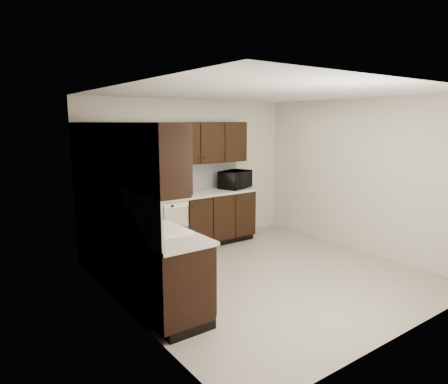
# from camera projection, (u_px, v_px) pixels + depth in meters

# --- Properties ---
(floor) EXTENTS (4.00, 4.00, 0.00)m
(floor) POSITION_uv_depth(u_px,v_px,m) (265.00, 275.00, 5.60)
(floor) COLOR #A09684
(floor) RESTS_ON ground
(ceiling) EXTENTS (4.00, 4.00, 0.00)m
(ceiling) POSITION_uv_depth(u_px,v_px,m) (269.00, 92.00, 5.17)
(ceiling) COLOR white
(ceiling) RESTS_ON wall_back
(wall_back) EXTENTS (4.00, 0.02, 2.50)m
(wall_back) POSITION_uv_depth(u_px,v_px,m) (190.00, 172.00, 6.98)
(wall_back) COLOR beige
(wall_back) RESTS_ON floor
(wall_left) EXTENTS (0.02, 4.00, 2.50)m
(wall_left) POSITION_uv_depth(u_px,v_px,m) (126.00, 205.00, 4.23)
(wall_left) COLOR beige
(wall_left) RESTS_ON floor
(wall_right) EXTENTS (0.02, 4.00, 2.50)m
(wall_right) POSITION_uv_depth(u_px,v_px,m) (358.00, 176.00, 6.54)
(wall_right) COLOR beige
(wall_right) RESTS_ON floor
(wall_front) EXTENTS (4.00, 0.02, 2.50)m
(wall_front) POSITION_uv_depth(u_px,v_px,m) (408.00, 215.00, 3.79)
(wall_front) COLOR beige
(wall_front) RESTS_ON floor
(lower_cabinets) EXTENTS (3.00, 2.80, 0.90)m
(lower_cabinets) POSITION_uv_depth(u_px,v_px,m) (164.00, 240.00, 5.83)
(lower_cabinets) COLOR black
(lower_cabinets) RESTS_ON floor
(countertop) EXTENTS (3.03, 2.83, 0.04)m
(countertop) POSITION_uv_depth(u_px,v_px,m) (163.00, 207.00, 5.74)
(countertop) COLOR #B9B6A1
(countertop) RESTS_ON lower_cabinets
(backsplash) EXTENTS (3.00, 2.80, 0.48)m
(backsplash) POSITION_uv_depth(u_px,v_px,m) (142.00, 188.00, 5.74)
(backsplash) COLOR white
(backsplash) RESTS_ON countertop
(upper_cabinets) EXTENTS (3.00, 2.80, 0.70)m
(upper_cabinets) POSITION_uv_depth(u_px,v_px,m) (152.00, 147.00, 5.62)
(upper_cabinets) COLOR black
(upper_cabinets) RESTS_ON wall_back
(dishwasher) EXTENTS (0.58, 0.04, 0.78)m
(dishwasher) POSITION_uv_depth(u_px,v_px,m) (172.00, 224.00, 6.23)
(dishwasher) COLOR #F6EDC9
(dishwasher) RESTS_ON lower_cabinets
(sink) EXTENTS (0.54, 0.82, 0.42)m
(sink) POSITION_uv_depth(u_px,v_px,m) (155.00, 234.00, 4.47)
(sink) COLOR #F6EDC9
(sink) RESTS_ON countertop
(microwave) EXTENTS (0.67, 0.57, 0.32)m
(microwave) POSITION_uv_depth(u_px,v_px,m) (235.00, 179.00, 7.19)
(microwave) COLOR black
(microwave) RESTS_ON countertop
(soap_bottle_a) EXTENTS (0.12, 0.12, 0.19)m
(soap_bottle_a) POSITION_uv_depth(u_px,v_px,m) (144.00, 208.00, 5.09)
(soap_bottle_a) COLOR gray
(soap_bottle_a) RESTS_ON countertop
(soap_bottle_b) EXTENTS (0.12, 0.12, 0.24)m
(soap_bottle_b) POSITION_uv_depth(u_px,v_px,m) (120.00, 208.00, 4.98)
(soap_bottle_b) COLOR gray
(soap_bottle_b) RESTS_ON countertop
(toaster_oven) EXTENTS (0.32, 0.24, 0.20)m
(toaster_oven) POSITION_uv_depth(u_px,v_px,m) (120.00, 195.00, 5.95)
(toaster_oven) COLOR #A8A8AB
(toaster_oven) RESTS_ON countertop
(storage_bin) EXTENTS (0.53, 0.42, 0.19)m
(storage_bin) POSITION_uv_depth(u_px,v_px,m) (112.00, 201.00, 5.53)
(storage_bin) COLOR white
(storage_bin) RESTS_ON countertop
(blue_pitcher) EXTENTS (0.18, 0.18, 0.27)m
(blue_pitcher) POSITION_uv_depth(u_px,v_px,m) (154.00, 215.00, 4.53)
(blue_pitcher) COLOR #102297
(blue_pitcher) RESTS_ON countertop
(teal_tumbler) EXTENTS (0.10, 0.10, 0.20)m
(teal_tumbler) POSITION_uv_depth(u_px,v_px,m) (143.00, 210.00, 4.97)
(teal_tumbler) COLOR #0C8188
(teal_tumbler) RESTS_ON countertop
(paper_towel_roll) EXTENTS (0.17, 0.17, 0.33)m
(paper_towel_roll) POSITION_uv_depth(u_px,v_px,m) (121.00, 195.00, 5.60)
(paper_towel_roll) COLOR silver
(paper_towel_roll) RESTS_ON countertop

